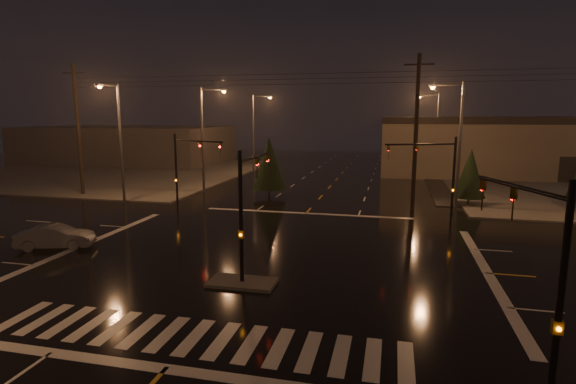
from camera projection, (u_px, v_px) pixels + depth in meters
name	position (u px, v px, depth m)	size (l,w,h in m)	color
ground	(267.00, 257.00, 23.94)	(140.00, 140.00, 0.00)	black
sidewalk_nw	(111.00, 171.00, 59.48)	(36.00, 36.00, 0.12)	#494742
median_island	(242.00, 282.00, 20.09)	(3.00, 1.60, 0.15)	#494742
crosswalk	(194.00, 337.00, 15.31)	(15.00, 2.60, 0.01)	beige
stop_bar_near	(166.00, 369.00, 13.39)	(16.00, 0.50, 0.01)	beige
stop_bar_far	(306.00, 213.00, 34.49)	(16.00, 0.50, 0.01)	beige
commercial_block	(128.00, 144.00, 71.65)	(30.00, 18.00, 5.60)	#453F3D
signal_mast_median	(247.00, 198.00, 20.35)	(0.25, 4.59, 6.00)	black
signal_mast_ne	(439.00, 169.00, 30.87)	(4.84, 1.86, 6.00)	black
signal_mast_nw	(185.00, 162.00, 35.16)	(4.84, 1.86, 6.00)	black
signal_mast_se	(541.00, 262.00, 11.64)	(1.55, 3.87, 6.00)	black
streetlight_1	(205.00, 133.00, 42.74)	(2.77, 0.32, 10.00)	#38383A
streetlight_2	(255.00, 128.00, 58.09)	(2.77, 0.32, 10.00)	#38383A
streetlight_3	(456.00, 136.00, 35.77)	(2.77, 0.32, 10.00)	#38383A
streetlight_4	(435.00, 129.00, 54.95)	(2.77, 0.32, 10.00)	#38383A
streetlight_5	(118.00, 135.00, 37.29)	(0.32, 2.77, 10.00)	#38383A
utility_pole_0	(78.00, 130.00, 41.29)	(2.20, 0.32, 12.00)	black
utility_pole_1	(416.00, 132.00, 34.51)	(2.20, 0.32, 12.00)	black
conifer_0	(470.00, 173.00, 37.01)	(2.57, 2.57, 4.72)	black
conifer_3	(269.00, 163.00, 41.16)	(3.07, 3.07, 5.49)	black
car_crossing	(55.00, 237.00, 25.38)	(1.42, 4.08, 1.35)	#595B60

